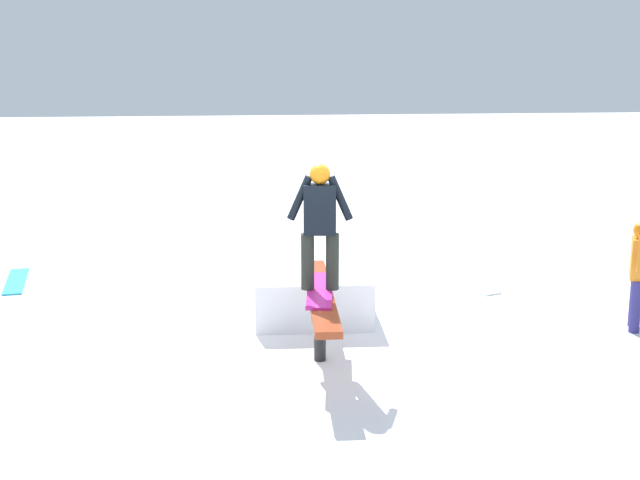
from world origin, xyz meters
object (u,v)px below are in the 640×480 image
Objects in this scene: main_rider_on_rail at (320,228)px; bystander_orange at (638,270)px; loose_snowboard_cyan at (16,281)px; rail_feature at (320,301)px; loose_snowboard_white at (464,282)px.

main_rider_on_rail is 4.21m from bystander_orange.
main_rider_on_rail is 5.83m from loose_snowboard_cyan.
loose_snowboard_cyan is at bearing -124.10° from main_rider_on_rail.
bystander_orange is at bearing 101.53° from rail_feature.
rail_feature is 0.85m from main_rider_on_rail.
loose_snowboard_cyan is (-3.62, -4.31, -1.55)m from main_rider_on_rail.
loose_snowboard_white is at bearing 142.44° from rail_feature.
main_rider_on_rail is 1.05× the size of bystander_orange.
bystander_orange reaches higher than loose_snowboard_cyan.
main_rider_on_rail is 1.03× the size of loose_snowboard_cyan.
rail_feature reaches higher than loose_snowboard_white.
loose_snowboard_white is 6.76m from loose_snowboard_cyan.
main_rider_on_rail is 0.98× the size of loose_snowboard_white.
loose_snowboard_white is 1.04× the size of loose_snowboard_cyan.
bystander_orange is 0.94× the size of loose_snowboard_white.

